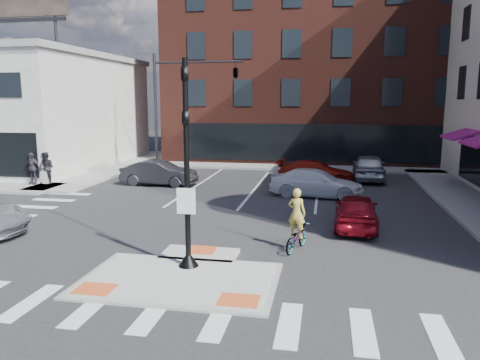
% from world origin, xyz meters
% --- Properties ---
extents(ground, '(120.00, 120.00, 0.00)m').
position_xyz_m(ground, '(0.00, 0.00, 0.00)').
color(ground, '#28282B').
rests_on(ground, ground).
extents(refuge_island, '(5.40, 4.65, 0.13)m').
position_xyz_m(refuge_island, '(0.00, -0.26, 0.05)').
color(refuge_island, gray).
rests_on(refuge_island, ground).
extents(sidewalk_nw, '(23.50, 20.50, 0.15)m').
position_xyz_m(sidewalk_nw, '(-16.76, 15.29, 0.08)').
color(sidewalk_nw, gray).
rests_on(sidewalk_nw, ground).
extents(sidewalk_e, '(3.00, 24.00, 0.15)m').
position_xyz_m(sidewalk_e, '(10.80, 10.00, 0.07)').
color(sidewalk_e, gray).
rests_on(sidewalk_e, ground).
extents(sidewalk_n, '(26.00, 3.00, 0.15)m').
position_xyz_m(sidewalk_n, '(3.00, 22.00, 0.07)').
color(sidewalk_n, gray).
rests_on(sidewalk_n, ground).
extents(building_n, '(24.40, 18.40, 15.50)m').
position_xyz_m(building_n, '(3.00, 31.99, 7.80)').
color(building_n, '#4E2018').
rests_on(building_n, ground).
extents(building_far_left, '(10.00, 12.00, 10.00)m').
position_xyz_m(building_far_left, '(-4.00, 52.00, 5.00)').
color(building_far_left, slate).
rests_on(building_far_left, ground).
extents(building_far_right, '(12.00, 12.00, 12.00)m').
position_xyz_m(building_far_right, '(9.00, 54.00, 6.00)').
color(building_far_right, brown).
rests_on(building_far_right, ground).
extents(signal_pole, '(0.60, 0.60, 5.98)m').
position_xyz_m(signal_pole, '(0.00, 0.40, 2.36)').
color(signal_pole, black).
rests_on(signal_pole, refuge_island).
extents(mast_arm_signal, '(6.10, 2.24, 8.00)m').
position_xyz_m(mast_arm_signal, '(-3.47, 18.00, 6.21)').
color(mast_arm_signal, black).
rests_on(mast_arm_signal, ground).
extents(red_sedan, '(1.78, 4.09, 1.37)m').
position_xyz_m(red_sedan, '(5.12, 6.00, 0.69)').
color(red_sedan, maroon).
rests_on(red_sedan, ground).
extents(white_pickup, '(5.03, 2.48, 1.40)m').
position_xyz_m(white_pickup, '(3.46, 11.91, 0.70)').
color(white_pickup, white).
rests_on(white_pickup, ground).
extents(bg_car_dark, '(4.49, 1.74, 1.46)m').
position_xyz_m(bg_car_dark, '(-5.73, 13.55, 0.73)').
color(bg_car_dark, '#2A292F').
rests_on(bg_car_dark, ground).
extents(bg_car_silver, '(2.18, 4.93, 1.65)m').
position_xyz_m(bg_car_silver, '(6.55, 17.68, 0.83)').
color(bg_car_silver, '#ABAEB3').
rests_on(bg_car_silver, ground).
extents(bg_car_red, '(4.78, 2.19, 1.35)m').
position_xyz_m(bg_car_red, '(3.31, 16.06, 0.68)').
color(bg_car_red, maroon).
rests_on(bg_car_red, ground).
extents(cyclist, '(1.07, 1.75, 2.11)m').
position_xyz_m(cyclist, '(3.00, 2.80, 0.71)').
color(cyclist, '#3F3F44').
rests_on(cyclist, ground).
extents(pedestrian_a, '(0.95, 0.76, 1.85)m').
position_xyz_m(pedestrian_a, '(-12.00, 12.00, 1.08)').
color(pedestrian_a, black).
rests_on(pedestrian_a, sidewalk_nw).
extents(pedestrian_b, '(1.13, 0.60, 1.85)m').
position_xyz_m(pedestrian_b, '(-12.73, 11.72, 1.07)').
color(pedestrian_b, '#36303B').
rests_on(pedestrian_b, sidewalk_nw).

